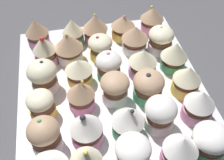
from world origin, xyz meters
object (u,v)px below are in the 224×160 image
Objects in this scene: cupcake_8 at (79,71)px; cupcake_26 at (174,55)px; cupcake_18 at (123,27)px; cupcake_29 at (209,141)px; cupcake_16 at (128,121)px; cupcake_24 at (152,19)px; cupcake_0 at (37,32)px; cupcake_25 at (161,40)px; cupcake_3 at (41,105)px; cupcake_4 at (45,135)px; cupcake_6 at (73,32)px; cupcake_21 at (148,86)px; cupcake_19 at (135,39)px; cupcake_23 at (180,150)px; cupcake_12 at (95,28)px; cupcake_17 at (133,153)px; cupcake_2 at (43,76)px; cupcake_15 at (114,88)px; cupcake_7 at (69,47)px; cupcake_14 at (109,66)px; cupcake_22 at (160,114)px; cupcake_13 at (100,47)px; cupcake_20 at (143,62)px; cupcake_27 at (187,80)px; cupcake_1 at (45,50)px; cupcake_28 at (199,105)px; baking_tray at (112,91)px; cupcake_10 at (86,128)px; cupcake_9 at (81,95)px.

cupcake_26 is (-0.07, 21.78, 0.55)cm from cupcake_8.
cupcake_18 is (-13.60, 13.02, -0.02)cm from cupcake_8.
cupcake_16 is at bearing -117.05° from cupcake_29.
cupcake_24 is at bearing 178.47° from cupcake_29.
cupcake_25 is at bearing 73.65° from cupcake_0.
cupcake_4 is at bearing 3.89° from cupcake_3.
cupcake_6 is 24.88cm from cupcake_21.
cupcake_23 is (30.17, -0.15, -0.07)cm from cupcake_19.
cupcake_12 reaches higher than cupcake_26.
cupcake_6 is 35.32cm from cupcake_17.
cupcake_3 is 0.86× the size of cupcake_19.
cupcake_2 is (15.42, 1.01, 0.08)cm from cupcake_0.
cupcake_6 is 1.07× the size of cupcake_18.
cupcake_15 is at bearing -17.97° from cupcake_18.
cupcake_0 is 0.96× the size of cupcake_7.
cupcake_7 reaches higher than cupcake_14.
cupcake_0 is 1.00× the size of cupcake_22.
cupcake_13 is 9.72cm from cupcake_18.
cupcake_15 is 19.18cm from cupcake_25.
cupcake_2 is 16.11cm from cupcake_6.
cupcake_20 is at bearing 177.09° from cupcake_22.
cupcake_25 is (8.67, -0.49, -0.10)cm from cupcake_24.
cupcake_22 is 11.07cm from cupcake_27.
cupcake_20 and cupcake_24 have the same top height.
cupcake_23 is (1.34, 7.85, 0.34)cm from cupcake_17.
cupcake_12 is at bearing 136.40° from cupcake_2.
cupcake_1 reaches higher than cupcake_17.
cupcake_7 reaches higher than cupcake_25.
cupcake_28 reaches higher than cupcake_24.
cupcake_2 is at bearing -37.10° from cupcake_7.
cupcake_6 reaches higher than cupcake_17.
cupcake_7 is 16.04cm from cupcake_19.
cupcake_15 is (6.08, 14.13, -0.27)cm from cupcake_2.
cupcake_10 reaches higher than baking_tray.
cupcake_2 is at bearing -69.67° from cupcake_19.
cupcake_25 is at bearing 152.81° from cupcake_17.
cupcake_23 is at bearing 22.87° from baking_tray.
cupcake_18 is 16.13cm from cupcake_26.
cupcake_6 is 0.99× the size of cupcake_14.
cupcake_25 reaches higher than cupcake_29.
cupcake_15 is (14.41, 13.52, -0.21)cm from cupcake_1.
cupcake_3 is at bearing -44.66° from cupcake_13.
cupcake_21 is 8.37cm from cupcake_27.
cupcake_1 is 1.21× the size of cupcake_13.
cupcake_8 is 14.87cm from cupcake_10.
cupcake_16 reaches higher than cupcake_27.
cupcake_13 is at bearing -62.08° from cupcake_24.
cupcake_22 is at bearing -18.92° from cupcake_25.
cupcake_9 is at bearing -72.51° from cupcake_26.
cupcake_25 is at bearing 86.87° from cupcake_1.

